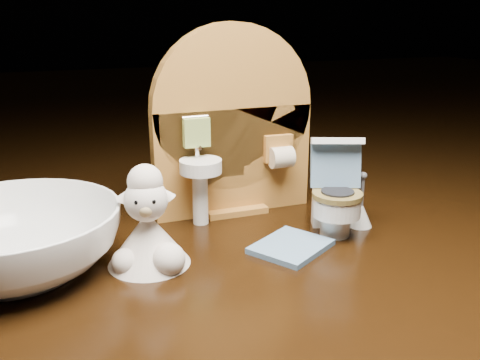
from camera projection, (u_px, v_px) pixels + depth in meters
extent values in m
cube|color=black|center=(262.00, 301.00, 0.40)|extent=(2.50, 2.50, 0.10)
cube|color=#A96E2B|center=(232.00, 160.00, 0.43)|extent=(0.13, 0.02, 0.09)
cylinder|color=#A96E2B|center=(232.00, 107.00, 0.42)|extent=(0.13, 0.02, 0.13)
cube|color=#A96E2B|center=(233.00, 207.00, 0.44)|extent=(0.05, 0.04, 0.01)
cylinder|color=white|center=(200.00, 196.00, 0.41)|extent=(0.01, 0.01, 0.04)
cylinder|color=white|center=(201.00, 166.00, 0.40)|extent=(0.03, 0.03, 0.01)
cylinder|color=silver|center=(197.00, 150.00, 0.41)|extent=(0.00, 0.00, 0.01)
cube|color=#8DA34D|center=(197.00, 132.00, 0.40)|extent=(0.02, 0.01, 0.02)
cube|color=#A96E2B|center=(278.00, 148.00, 0.43)|extent=(0.02, 0.01, 0.02)
cylinder|color=beige|center=(281.00, 157.00, 0.43)|extent=(0.02, 0.02, 0.02)
cylinder|color=white|center=(335.00, 224.00, 0.39)|extent=(0.02, 0.02, 0.02)
cylinder|color=white|center=(337.00, 206.00, 0.39)|extent=(0.03, 0.03, 0.01)
cylinder|color=brown|center=(337.00, 195.00, 0.38)|extent=(0.04, 0.04, 0.00)
cube|color=white|center=(332.00, 198.00, 0.41)|extent=(0.03, 0.02, 0.04)
cube|color=slate|center=(336.00, 163.00, 0.39)|extent=(0.04, 0.03, 0.04)
cube|color=white|center=(338.00, 141.00, 0.38)|extent=(0.04, 0.02, 0.01)
cylinder|color=#A8D852|center=(345.00, 164.00, 0.40)|extent=(0.01, 0.01, 0.01)
cube|color=slate|center=(291.00, 246.00, 0.37)|extent=(0.07, 0.06, 0.00)
cone|color=white|center=(361.00, 214.00, 0.41)|extent=(0.02, 0.02, 0.02)
cylinder|color=#59595B|center=(362.00, 191.00, 0.40)|extent=(0.00, 0.00, 0.02)
sphere|color=#59595B|center=(363.00, 176.00, 0.40)|extent=(0.01, 0.01, 0.01)
cone|color=beige|center=(148.00, 238.00, 0.35)|extent=(0.05, 0.05, 0.04)
sphere|color=beige|center=(168.00, 259.00, 0.34)|extent=(0.02, 0.02, 0.02)
sphere|color=beige|center=(126.00, 262.00, 0.34)|extent=(0.02, 0.02, 0.02)
sphere|color=silver|center=(146.00, 200.00, 0.34)|extent=(0.03, 0.03, 0.03)
sphere|color=tan|center=(146.00, 210.00, 0.33)|extent=(0.01, 0.01, 0.01)
sphere|color=beige|center=(145.00, 182.00, 0.33)|extent=(0.02, 0.02, 0.02)
cone|color=silver|center=(125.00, 195.00, 0.33)|extent=(0.01, 0.01, 0.01)
cone|color=silver|center=(166.00, 193.00, 0.34)|extent=(0.01, 0.01, 0.01)
sphere|color=black|center=(137.00, 202.00, 0.32)|extent=(0.00, 0.00, 0.00)
sphere|color=black|center=(153.00, 202.00, 0.32)|extent=(0.00, 0.00, 0.00)
imported|color=white|center=(15.00, 242.00, 0.33)|extent=(0.14, 0.14, 0.04)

